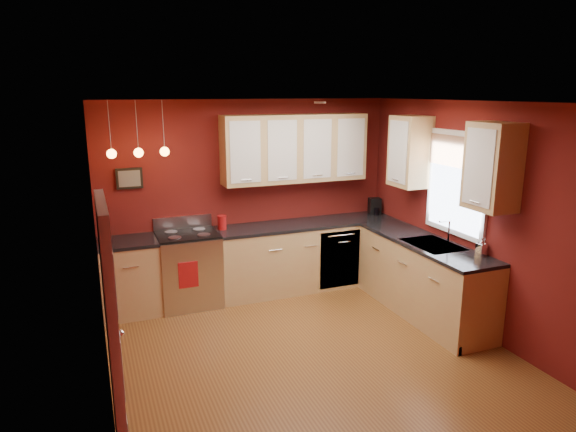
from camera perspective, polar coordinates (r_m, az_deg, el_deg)
name	(u,v)px	position (r m, az deg, el deg)	size (l,w,h in m)	color
floor	(311,355)	(5.60, 2.60, -15.14)	(4.20, 4.20, 0.00)	brown
ceiling	(314,102)	(4.91, 2.94, 12.52)	(4.00, 4.20, 0.02)	silver
wall_back	(249,197)	(7.01, -4.32, 2.16)	(4.00, 0.02, 2.60)	maroon
wall_front	(451,322)	(3.42, 17.68, -11.18)	(4.00, 0.02, 2.60)	maroon
wall_left	(99,260)	(4.68, -20.25, -4.59)	(0.02, 4.20, 2.60)	maroon
wall_right	(474,218)	(6.18, 19.92, -0.23)	(0.02, 4.20, 2.60)	maroon
base_cabinets_back_left	(130,278)	(6.67, -17.14, -6.65)	(0.70, 0.60, 0.90)	tan
base_cabinets_back_right	(307,256)	(7.21, 2.08, -4.49)	(2.54, 0.60, 0.90)	tan
base_cabinets_right	(423,279)	(6.57, 14.75, -6.79)	(0.60, 2.10, 0.90)	tan
counter_back_left	(127,242)	(6.52, -17.43, -2.77)	(0.70, 0.62, 0.04)	black
counter_back_right	(307,224)	(7.07, 2.12, -0.87)	(2.54, 0.62, 0.04)	black
counter_right	(425,242)	(6.42, 15.00, -2.86)	(0.62, 2.10, 0.04)	black
gas_range	(189,269)	(6.74, -10.95, -5.77)	(0.76, 0.64, 1.11)	#BABABF
dishwasher_front	(340,259)	(7.11, 5.77, -4.80)	(0.60, 0.02, 0.80)	#BABABF
sink	(433,246)	(6.31, 15.82, -3.25)	(0.50, 0.70, 0.33)	gray
window	(457,180)	(6.31, 18.25, 3.79)	(0.06, 1.02, 1.22)	white
door_left_wall	(114,353)	(3.67, -18.75, -14.24)	(0.12, 0.82, 2.05)	white
upper_cabinets_back	(295,148)	(6.95, 0.78, 7.52)	(2.00, 0.35, 0.90)	tan
upper_cabinets_right	(447,158)	(6.19, 17.21, 6.15)	(0.35, 1.95, 0.90)	tan
wall_picture	(129,178)	(6.65, -17.21, 4.01)	(0.32, 0.03, 0.26)	black
pendant_lights	(139,152)	(6.28, -16.27, 6.85)	(0.71, 0.11, 0.66)	gray
red_canister	(222,222)	(6.74, -7.35, -0.71)	(0.12, 0.12, 0.19)	#A11113
red_vase	(105,235)	(6.51, -19.69, -2.02)	(0.11, 0.11, 0.17)	#A11113
flowers	(104,221)	(6.46, -19.82, -0.51)	(0.12, 0.12, 0.22)	#A11113
coffee_maker	(375,207)	(7.62, 9.63, 1.02)	(0.19, 0.19, 0.24)	black
soap_pump	(482,247)	(6.01, 20.72, -3.21)	(0.09, 0.09, 0.20)	white
dish_towel	(188,275)	(6.41, -11.01, -6.44)	(0.24, 0.02, 0.33)	#A11113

